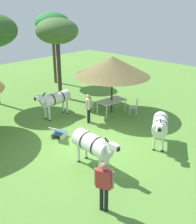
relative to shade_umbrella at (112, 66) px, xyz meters
The scene contains 13 objects.
ground_plane 4.71m from the shade_umbrella, 154.50° to the right, with size 36.00×36.00×0.00m, color #5B8E39.
shade_umbrella is the anchor object (origin of this frame).
patio_dining_table 2.03m from the shade_umbrella, ahead, with size 1.67×1.05×0.74m.
patio_chair_near_hut 2.55m from the shade_umbrella, 61.38° to the right, with size 0.59×0.58×0.90m.
patio_chair_west_end 2.55m from the shade_umbrella, 115.85° to the left, with size 0.58×0.57×0.90m.
guest_beside_umbrella 2.56m from the shade_umbrella, behind, with size 0.52×0.36×1.58m.
standing_watcher 8.07m from the shade_umbrella, 140.89° to the right, with size 0.38×0.56×1.69m.
striped_lounge_chair 4.75m from the shade_umbrella, behind, with size 0.92×0.76×0.67m.
zebra_nearest_camera 5.87m from the shade_umbrella, 146.20° to the right, with size 0.82×2.33×1.51m.
zebra_by_umbrella 4.61m from the shade_umbrella, 109.90° to the right, with size 1.92×1.31×1.50m.
zebra_toward_hut 3.57m from the shade_umbrella, 144.53° to the left, with size 2.36×0.67×1.56m.
acacia_tree_left_background 4.49m from the shade_umbrella, 94.04° to the left, with size 2.62×2.62×5.04m.
acacia_tree_right_background 7.64m from the shade_umbrella, 76.84° to the left, with size 2.48×2.48×5.23m.
Camera 1 is at (-7.54, -7.71, 5.95)m, focal length 43.57 mm.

